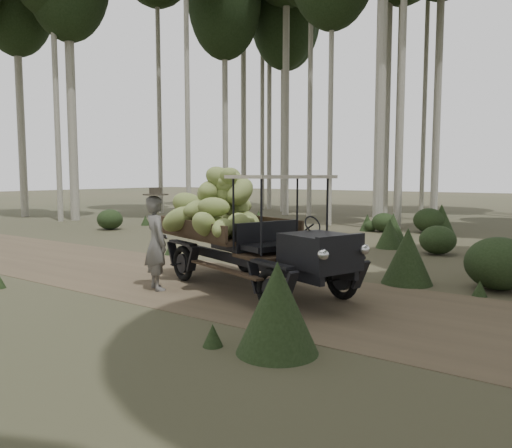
# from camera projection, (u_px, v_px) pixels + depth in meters

# --- Properties ---
(ground) EXTENTS (120.00, 120.00, 0.00)m
(ground) POSITION_uv_depth(u_px,v_px,m) (167.00, 277.00, 10.97)
(ground) COLOR #473D2B
(ground) RESTS_ON ground
(dirt_track) EXTENTS (70.00, 4.00, 0.01)m
(dirt_track) POSITION_uv_depth(u_px,v_px,m) (167.00, 277.00, 10.97)
(dirt_track) COLOR brown
(dirt_track) RESTS_ON ground
(banana_truck) EXTENTS (5.09, 3.10, 2.50)m
(banana_truck) POSITION_uv_depth(u_px,v_px,m) (236.00, 215.00, 10.09)
(banana_truck) COLOR black
(banana_truck) RESTS_ON ground
(farmer) EXTENTS (0.79, 0.69, 2.00)m
(farmer) POSITION_uv_depth(u_px,v_px,m) (156.00, 242.00, 9.67)
(farmer) COLOR #5D5A55
(farmer) RESTS_ON ground
(undergrowth) EXTENTS (21.99, 22.45, 1.37)m
(undergrowth) POSITION_uv_depth(u_px,v_px,m) (275.00, 246.00, 12.04)
(undergrowth) COLOR #233319
(undergrowth) RESTS_ON ground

